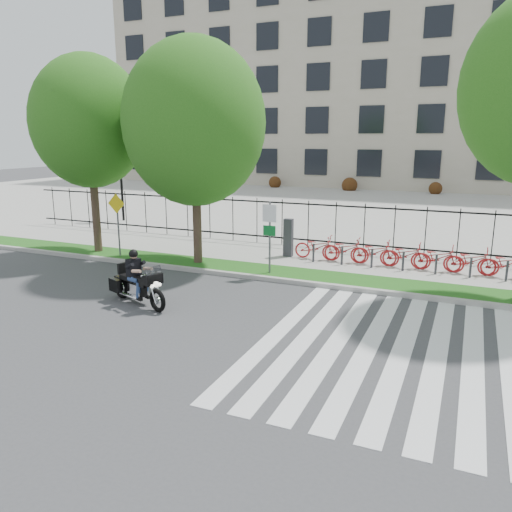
% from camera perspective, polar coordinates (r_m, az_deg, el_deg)
% --- Properties ---
extents(ground, '(120.00, 120.00, 0.00)m').
position_cam_1_polar(ground, '(13.61, -6.06, -7.17)').
color(ground, '#3D3C3F').
rests_on(ground, ground).
extents(curb, '(60.00, 0.20, 0.15)m').
position_cam_1_polar(curb, '(17.08, 0.70, -2.53)').
color(curb, '#9E9B95').
rests_on(curb, ground).
extents(grass_verge, '(60.00, 1.50, 0.15)m').
position_cam_1_polar(grass_verge, '(17.84, 1.76, -1.84)').
color(grass_verge, '#1C4E13').
rests_on(grass_verge, ground).
extents(sidewalk, '(60.00, 3.50, 0.15)m').
position_cam_1_polar(sidewalk, '(20.11, 4.41, -0.12)').
color(sidewalk, gray).
rests_on(sidewalk, ground).
extents(plaza, '(80.00, 34.00, 0.10)m').
position_cam_1_polar(plaza, '(36.91, 13.46, 5.70)').
color(plaza, gray).
rests_on(plaza, ground).
extents(crosswalk_stripes, '(5.70, 8.00, 0.01)m').
position_cam_1_polar(crosswalk_stripes, '(12.13, 14.55, -10.16)').
color(crosswalk_stripes, silver).
rests_on(crosswalk_stripes, ground).
extents(iron_fence, '(30.00, 0.06, 2.00)m').
position_cam_1_polar(iron_fence, '(21.53, 5.99, 3.67)').
color(iron_fence, black).
rests_on(iron_fence, sidewalk).
extents(office_building, '(60.00, 21.90, 20.15)m').
position_cam_1_polar(office_building, '(56.56, 17.86, 18.07)').
color(office_building, '#A99E88').
rests_on(office_building, ground).
extents(lamp_post_left, '(1.06, 0.70, 4.25)m').
position_cam_1_polar(lamp_post_left, '(29.51, -15.25, 9.92)').
color(lamp_post_left, black).
rests_on(lamp_post_left, ground).
extents(street_tree_0, '(4.50, 4.50, 7.81)m').
position_cam_1_polar(street_tree_0, '(21.35, -18.54, 14.32)').
color(street_tree_0, '#3A2A20').
rests_on(street_tree_0, grass_verge).
extents(street_tree_1, '(5.16, 5.16, 8.08)m').
position_cam_1_polar(street_tree_1, '(18.54, -7.06, 14.84)').
color(street_tree_1, '#3A2A20').
rests_on(street_tree_1, grass_verge).
extents(bike_share_station, '(11.08, 0.85, 1.50)m').
position_cam_1_polar(bike_share_station, '(18.74, 19.80, -0.16)').
color(bike_share_station, '#2D2D33').
rests_on(bike_share_station, sidewalk).
extents(sign_pole_regulatory, '(0.50, 0.09, 2.50)m').
position_cam_1_polar(sign_pole_regulatory, '(17.11, 1.56, 3.22)').
color(sign_pole_regulatory, '#59595B').
rests_on(sign_pole_regulatory, grass_verge).
extents(sign_pole_warning, '(0.78, 0.09, 2.49)m').
position_cam_1_polar(sign_pole_warning, '(20.39, -15.56, 4.39)').
color(sign_pole_warning, '#59595B').
rests_on(sign_pole_warning, grass_verge).
extents(motorcycle_rider, '(2.43, 1.25, 1.96)m').
position_cam_1_polar(motorcycle_rider, '(14.89, -13.36, -3.00)').
color(motorcycle_rider, black).
rests_on(motorcycle_rider, ground).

